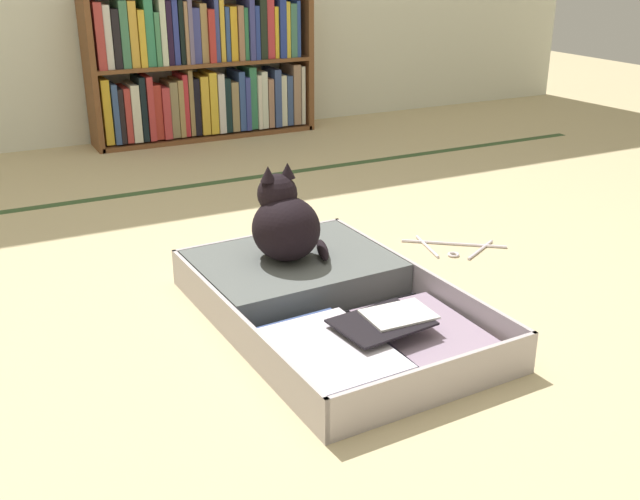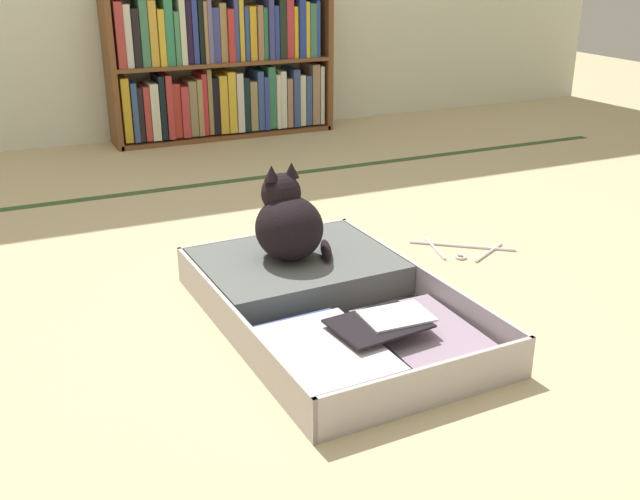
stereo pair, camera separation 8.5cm
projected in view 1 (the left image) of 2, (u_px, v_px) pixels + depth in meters
ground_plane at (278, 326)px, 2.12m from camera, size 10.00×10.00×0.00m
tatami_border at (147, 192)px, 3.27m from camera, size 4.80×0.05×0.00m
bookshelf at (202, 68)px, 4.09m from camera, size 1.24×0.23×0.82m
open_suitcase at (318, 298)px, 2.18m from camera, size 0.64×0.99×0.11m
black_cat at (284, 223)px, 2.25m from camera, size 0.27×0.23×0.29m
clothes_hanger at (454, 247)px, 2.66m from camera, size 0.30×0.27×0.01m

